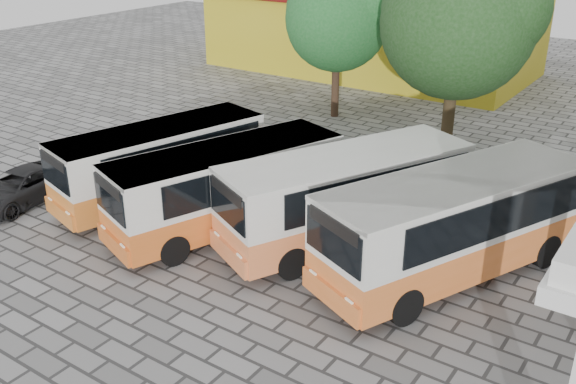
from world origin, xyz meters
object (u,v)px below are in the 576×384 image
Objects in this scene: bus_far_right at (455,220)px; parked_car at (20,187)px; bus_centre_left at (227,184)px; bus_centre_right at (347,193)px; bus_far_left at (161,159)px.

parked_car is (-14.69, -3.95, -1.16)m from bus_far_right.
bus_centre_left is 8.03m from parked_car.
bus_centre_right is 0.97× the size of bus_far_right.
bus_far_right reaches higher than bus_centre_right.
bus_far_left is 5.21m from parked_car.
bus_centre_right is (3.63, 1.45, 0.06)m from bus_centre_left.
bus_far_left is 0.97× the size of bus_centre_left.
bus_centre_left is (3.44, -0.48, 0.04)m from bus_far_left.
bus_far_left is at bearing -168.63° from bus_centre_left.
bus_centre_left is 1.92× the size of parked_car.
bus_far_left is 3.47m from bus_centre_left.
bus_centre_left is at bearing -145.66° from bus_far_right.
bus_centre_left reaches higher than bus_far_left.
bus_centre_right is 11.92m from parked_car.
bus_centre_right is at bearing -157.84° from bus_far_right.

